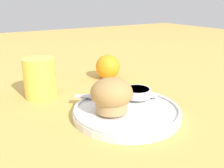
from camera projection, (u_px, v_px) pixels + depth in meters
name	position (u px, v px, depth m)	size (l,w,h in m)	color
ground_plane	(127.00, 116.00, 0.50)	(3.00, 3.00, 0.00)	tan
plate	(126.00, 112.00, 0.49)	(0.21, 0.21, 0.02)	white
muffin	(112.00, 95.00, 0.46)	(0.08, 0.08, 0.06)	tan
cream_ramekin	(137.00, 92.00, 0.54)	(0.06, 0.06, 0.02)	silver
berry_pair	(123.00, 96.00, 0.53)	(0.02, 0.01, 0.01)	maroon
butter_knife	(116.00, 96.00, 0.54)	(0.16, 0.10, 0.00)	#B7B7BC
orange_fruit	(108.00, 67.00, 0.72)	(0.07, 0.07, 0.07)	orange
juice_glass	(40.00, 78.00, 0.58)	(0.07, 0.07, 0.09)	#EAD14C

